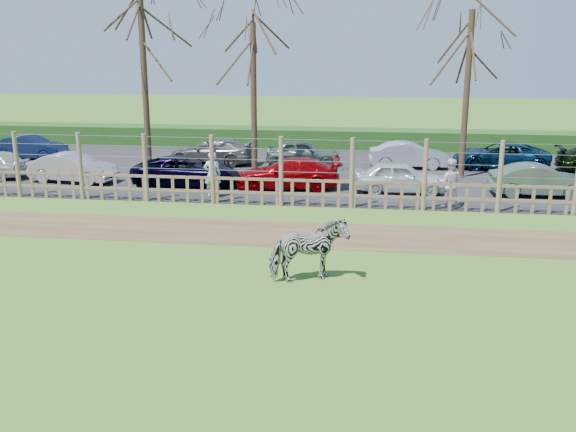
# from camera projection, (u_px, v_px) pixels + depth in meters

# --- Properties ---
(ground) EXTENTS (120.00, 120.00, 0.00)m
(ground) POSITION_uv_depth(u_px,v_px,m) (233.00, 285.00, 15.34)
(ground) COLOR olive
(ground) RESTS_ON ground
(dirt_strip) EXTENTS (34.00, 2.80, 0.01)m
(dirt_strip) POSITION_uv_depth(u_px,v_px,m) (265.00, 233.00, 19.65)
(dirt_strip) COLOR brown
(dirt_strip) RESTS_ON ground
(asphalt) EXTENTS (44.00, 13.00, 0.04)m
(asphalt) POSITION_uv_depth(u_px,v_px,m) (302.00, 171.00, 29.22)
(asphalt) COLOR #232326
(asphalt) RESTS_ON ground
(hedge) EXTENTS (46.00, 2.00, 1.10)m
(hedge) POSITION_uv_depth(u_px,v_px,m) (316.00, 139.00, 35.79)
(hedge) COLOR #1E4716
(hedge) RESTS_ON ground
(fence) EXTENTS (30.16, 0.16, 2.50)m
(fence) POSITION_uv_depth(u_px,v_px,m) (281.00, 184.00, 22.79)
(fence) COLOR brown
(fence) RESTS_ON ground
(tree_left) EXTENTS (4.80, 4.80, 7.88)m
(tree_left) POSITION_uv_depth(u_px,v_px,m) (143.00, 44.00, 26.72)
(tree_left) COLOR #3D2B1E
(tree_left) RESTS_ON ground
(tree_mid) EXTENTS (4.80, 4.80, 6.83)m
(tree_mid) POSITION_uv_depth(u_px,v_px,m) (253.00, 63.00, 27.28)
(tree_mid) COLOR #3D2B1E
(tree_mid) RESTS_ON ground
(tree_right) EXTENTS (4.80, 4.80, 7.35)m
(tree_right) POSITION_uv_depth(u_px,v_px,m) (469.00, 54.00, 26.49)
(tree_right) COLOR #3D2B1E
(tree_right) RESTS_ON ground
(zebra) EXTENTS (2.04, 1.57, 1.57)m
(zebra) POSITION_uv_depth(u_px,v_px,m) (308.00, 250.00, 15.44)
(zebra) COLOR gray
(zebra) RESTS_ON ground
(visitor_a) EXTENTS (0.71, 0.56, 1.72)m
(visitor_a) POSITION_uv_depth(u_px,v_px,m) (212.00, 175.00, 23.94)
(visitor_a) COLOR silver
(visitor_a) RESTS_ON asphalt
(visitor_b) EXTENTS (0.90, 0.73, 1.72)m
(visitor_b) POSITION_uv_depth(u_px,v_px,m) (449.00, 183.00, 22.48)
(visitor_b) COLOR silver
(visitor_b) RESTS_ON asphalt
(crow) EXTENTS (0.24, 0.18, 0.20)m
(crow) POSITION_uv_depth(u_px,v_px,m) (337.00, 234.00, 19.18)
(crow) COLOR black
(crow) RESTS_ON ground
(car_1) EXTENTS (3.76, 1.68, 1.20)m
(car_1) POSITION_uv_depth(u_px,v_px,m) (73.00, 168.00, 26.71)
(car_1) COLOR #B7ADBA
(car_1) RESTS_ON asphalt
(car_2) EXTENTS (4.42, 2.23, 1.20)m
(car_2) POSITION_uv_depth(u_px,v_px,m) (186.00, 171.00, 25.99)
(car_2) COLOR black
(car_2) RESTS_ON asphalt
(car_3) EXTENTS (4.27, 2.06, 1.20)m
(car_3) POSITION_uv_depth(u_px,v_px,m) (288.00, 173.00, 25.53)
(car_3) COLOR #8E0308
(car_3) RESTS_ON asphalt
(car_4) EXTENTS (3.57, 1.53, 1.20)m
(car_4) POSITION_uv_depth(u_px,v_px,m) (400.00, 177.00, 24.78)
(car_4) COLOR silver
(car_4) RESTS_ON asphalt
(car_5) EXTENTS (3.66, 1.32, 1.20)m
(car_5) POSITION_uv_depth(u_px,v_px,m) (540.00, 180.00, 24.19)
(car_5) COLOR #52675A
(car_5) RESTS_ON asphalt
(car_7) EXTENTS (3.67, 1.36, 1.20)m
(car_7) POSITION_uv_depth(u_px,v_px,m) (30.00, 147.00, 32.11)
(car_7) COLOR #101C40
(car_7) RESTS_ON asphalt
(car_9) EXTENTS (4.24, 1.95, 1.20)m
(car_9) POSITION_uv_depth(u_px,v_px,m) (212.00, 152.00, 30.81)
(car_9) COLOR #5C5B5D
(car_9) RESTS_ON asphalt
(car_10) EXTENTS (3.64, 1.75, 1.20)m
(car_10) POSITION_uv_depth(u_px,v_px,m) (303.00, 153.00, 30.54)
(car_10) COLOR #546A60
(car_10) RESTS_ON asphalt
(car_11) EXTENTS (3.71, 1.49, 1.20)m
(car_11) POSITION_uv_depth(u_px,v_px,m) (409.00, 155.00, 29.82)
(car_11) COLOR #B1B4CB
(car_11) RESTS_ON asphalt
(car_12) EXTENTS (4.41, 2.20, 1.20)m
(car_12) POSITION_uv_depth(u_px,v_px,m) (501.00, 156.00, 29.65)
(car_12) COLOR #092541
(car_12) RESTS_ON asphalt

